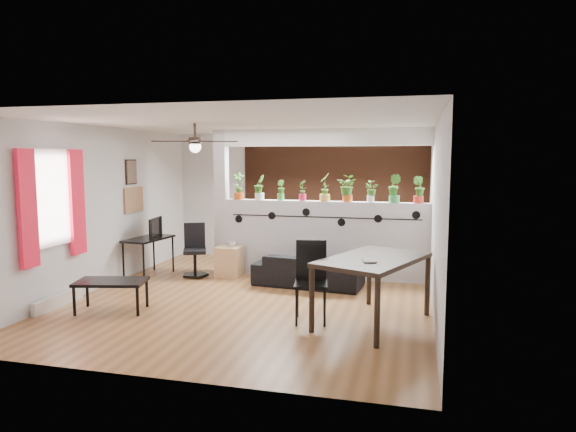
{
  "coord_description": "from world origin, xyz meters",
  "views": [
    {
      "loc": [
        2.34,
        -7.27,
        2.12
      ],
      "look_at": [
        0.37,
        0.6,
        1.18
      ],
      "focal_mm": 32.0,
      "sensor_mm": 36.0,
      "label": 1
    }
  ],
  "objects_px": {
    "potted_plant_2": "(281,189)",
    "office_chair": "(195,254)",
    "cube_shelf": "(229,262)",
    "potted_plant_3": "(303,189)",
    "sofa": "(308,271)",
    "dining_table": "(373,265)",
    "potted_plant_4": "(325,187)",
    "ceiling_fan": "(195,143)",
    "cup": "(232,244)",
    "coffee_table": "(111,284)",
    "potted_plant_8": "(419,189)",
    "potted_plant_5": "(348,187)",
    "computer_desk": "(149,241)",
    "potted_plant_1": "(259,187)",
    "potted_plant_7": "(395,188)",
    "potted_plant_6": "(371,191)",
    "folding_chair": "(311,274)",
    "potted_plant_0": "(239,185)"
  },
  "relations": [
    {
      "from": "potted_plant_2",
      "to": "office_chair",
      "type": "distance_m",
      "value": 1.91
    },
    {
      "from": "cube_shelf",
      "to": "potted_plant_3",
      "type": "bearing_deg",
      "value": 15.29
    },
    {
      "from": "sofa",
      "to": "dining_table",
      "type": "bearing_deg",
      "value": 130.82
    },
    {
      "from": "potted_plant_2",
      "to": "potted_plant_4",
      "type": "distance_m",
      "value": 0.79
    },
    {
      "from": "ceiling_fan",
      "to": "cube_shelf",
      "type": "xyz_separation_m",
      "value": [
        -0.05,
        1.46,
        -2.05
      ]
    },
    {
      "from": "sofa",
      "to": "cup",
      "type": "distance_m",
      "value": 1.52
    },
    {
      "from": "potted_plant_4",
      "to": "coffee_table",
      "type": "relative_size",
      "value": 0.47
    },
    {
      "from": "cube_shelf",
      "to": "dining_table",
      "type": "bearing_deg",
      "value": -36.46
    },
    {
      "from": "ceiling_fan",
      "to": "sofa",
      "type": "relative_size",
      "value": 0.71
    },
    {
      "from": "potted_plant_2",
      "to": "potted_plant_8",
      "type": "bearing_deg",
      "value": 0.0
    },
    {
      "from": "potted_plant_5",
      "to": "computer_desk",
      "type": "relative_size",
      "value": 0.46
    },
    {
      "from": "potted_plant_1",
      "to": "potted_plant_7",
      "type": "relative_size",
      "value": 0.94
    },
    {
      "from": "computer_desk",
      "to": "office_chair",
      "type": "bearing_deg",
      "value": 12.28
    },
    {
      "from": "potted_plant_5",
      "to": "potted_plant_6",
      "type": "relative_size",
      "value": 1.27
    },
    {
      "from": "ceiling_fan",
      "to": "cube_shelf",
      "type": "bearing_deg",
      "value": 91.98
    },
    {
      "from": "potted_plant_7",
      "to": "computer_desk",
      "type": "xyz_separation_m",
      "value": [
        -4.24,
        -0.65,
        -0.98
      ]
    },
    {
      "from": "potted_plant_2",
      "to": "folding_chair",
      "type": "distance_m",
      "value": 2.76
    },
    {
      "from": "potted_plant_0",
      "to": "potted_plant_6",
      "type": "height_order",
      "value": "potted_plant_0"
    },
    {
      "from": "ceiling_fan",
      "to": "cup",
      "type": "xyz_separation_m",
      "value": [
        -0.0,
        1.46,
        -1.73
      ]
    },
    {
      "from": "potted_plant_7",
      "to": "cup",
      "type": "relative_size",
      "value": 3.84
    },
    {
      "from": "potted_plant_1",
      "to": "coffee_table",
      "type": "relative_size",
      "value": 0.44
    },
    {
      "from": "potted_plant_0",
      "to": "potted_plant_8",
      "type": "height_order",
      "value": "potted_plant_0"
    },
    {
      "from": "potted_plant_5",
      "to": "dining_table",
      "type": "distance_m",
      "value": 2.56
    },
    {
      "from": "potted_plant_6",
      "to": "folding_chair",
      "type": "distance_m",
      "value": 2.61
    },
    {
      "from": "potted_plant_6",
      "to": "office_chair",
      "type": "bearing_deg",
      "value": -171.03
    },
    {
      "from": "potted_plant_2",
      "to": "coffee_table",
      "type": "distance_m",
      "value": 3.39
    },
    {
      "from": "office_chair",
      "to": "folding_chair",
      "type": "xyz_separation_m",
      "value": [
        2.49,
        -1.9,
        0.21
      ]
    },
    {
      "from": "potted_plant_3",
      "to": "potted_plant_6",
      "type": "xyz_separation_m",
      "value": [
        1.19,
        0.0,
        -0.0
      ]
    },
    {
      "from": "potted_plant_3",
      "to": "cup",
      "type": "height_order",
      "value": "potted_plant_3"
    },
    {
      "from": "potted_plant_4",
      "to": "coffee_table",
      "type": "bearing_deg",
      "value": -132.7
    },
    {
      "from": "potted_plant_8",
      "to": "office_chair",
      "type": "relative_size",
      "value": 0.49
    },
    {
      "from": "potted_plant_7",
      "to": "computer_desk",
      "type": "height_order",
      "value": "potted_plant_7"
    },
    {
      "from": "potted_plant_0",
      "to": "sofa",
      "type": "relative_size",
      "value": 0.29
    },
    {
      "from": "potted_plant_1",
      "to": "coffee_table",
      "type": "xyz_separation_m",
      "value": [
        -1.3,
        -2.69,
        -1.2
      ]
    },
    {
      "from": "potted_plant_6",
      "to": "potted_plant_0",
      "type": "bearing_deg",
      "value": -180.0
    },
    {
      "from": "potted_plant_1",
      "to": "folding_chair",
      "type": "relative_size",
      "value": 0.43
    },
    {
      "from": "potted_plant_8",
      "to": "coffee_table",
      "type": "relative_size",
      "value": 0.44
    },
    {
      "from": "potted_plant_4",
      "to": "cup",
      "type": "relative_size",
      "value": 3.85
    },
    {
      "from": "potted_plant_6",
      "to": "potted_plant_1",
      "type": "bearing_deg",
      "value": -180.0
    },
    {
      "from": "potted_plant_3",
      "to": "coffee_table",
      "type": "xyz_separation_m",
      "value": [
        -2.09,
        -2.69,
        -1.16
      ]
    },
    {
      "from": "potted_plant_2",
      "to": "folding_chair",
      "type": "xyz_separation_m",
      "value": [
        1.04,
        -2.38,
        -0.93
      ]
    },
    {
      "from": "potted_plant_3",
      "to": "cube_shelf",
      "type": "distance_m",
      "value": 1.83
    },
    {
      "from": "cube_shelf",
      "to": "folding_chair",
      "type": "distance_m",
      "value": 2.81
    },
    {
      "from": "dining_table",
      "to": "potted_plant_8",
      "type": "bearing_deg",
      "value": 76.94
    },
    {
      "from": "office_chair",
      "to": "potted_plant_3",
      "type": "bearing_deg",
      "value": 14.53
    },
    {
      "from": "potted_plant_4",
      "to": "potted_plant_2",
      "type": "bearing_deg",
      "value": 180.0
    },
    {
      "from": "folding_chair",
      "to": "cube_shelf",
      "type": "bearing_deg",
      "value": 132.91
    },
    {
      "from": "potted_plant_0",
      "to": "potted_plant_2",
      "type": "distance_m",
      "value": 0.79
    },
    {
      "from": "office_chair",
      "to": "potted_plant_4",
      "type": "bearing_deg",
      "value": 12.05
    },
    {
      "from": "potted_plant_5",
      "to": "folding_chair",
      "type": "distance_m",
      "value": 2.58
    }
  ]
}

